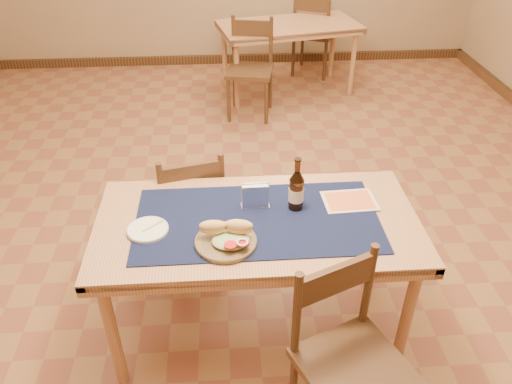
{
  "coord_description": "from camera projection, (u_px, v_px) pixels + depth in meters",
  "views": [
    {
      "loc": [
        -0.15,
        -2.74,
        2.26
      ],
      "look_at": [
        0.0,
        -0.7,
        0.85
      ],
      "focal_mm": 35.0,
      "sensor_mm": 36.0,
      "label": 1
    }
  ],
  "objects": [
    {
      "name": "napkin_holder",
      "position": [
        255.0,
        196.0,
        2.52
      ],
      "size": [
        0.15,
        0.05,
        0.13
      ],
      "color": "silver",
      "rests_on": "placemat"
    },
    {
      "name": "chair_main_far",
      "position": [
        191.0,
        206.0,
        3.06
      ],
      "size": [
        0.49,
        0.49,
        0.87
      ],
      "color": "#4E321C",
      "rests_on": "ground"
    },
    {
      "name": "sandwich_plate",
      "position": [
        227.0,
        238.0,
        2.3
      ],
      "size": [
        0.29,
        0.29,
        0.11
      ],
      "color": "brown",
      "rests_on": "placemat"
    },
    {
      "name": "room",
      "position": [
        247.0,
        38.0,
        2.75
      ],
      "size": [
        6.04,
        7.04,
        2.84
      ],
      "color": "olive",
      "rests_on": "ground"
    },
    {
      "name": "back_table",
      "position": [
        289.0,
        32.0,
        5.28
      ],
      "size": [
        1.56,
        1.0,
        0.75
      ],
      "color": "tan",
      "rests_on": "ground"
    },
    {
      "name": "chair_back_near",
      "position": [
        250.0,
        67.0,
        4.91
      ],
      "size": [
        0.51,
        0.51,
        0.94
      ],
      "color": "#4E321C",
      "rests_on": "ground"
    },
    {
      "name": "chair_back_far",
      "position": [
        314.0,
        32.0,
        5.79
      ],
      "size": [
        0.59,
        0.59,
        0.97
      ],
      "color": "#4E321C",
      "rests_on": "ground"
    },
    {
      "name": "placemat",
      "position": [
        257.0,
        220.0,
        2.46
      ],
      "size": [
        1.2,
        0.6,
        0.01
      ],
      "primitive_type": "cube",
      "color": "#10173C",
      "rests_on": "main_table"
    },
    {
      "name": "baseboard",
      "position": [
        249.0,
        229.0,
        3.52
      ],
      "size": [
        6.0,
        7.0,
        0.1
      ],
      "color": "#4E321C",
      "rests_on": "ground"
    },
    {
      "name": "chair_main_near",
      "position": [
        349.0,
        358.0,
        2.12
      ],
      "size": [
        0.56,
        0.56,
        0.92
      ],
      "color": "#4E321C",
      "rests_on": "ground"
    },
    {
      "name": "beer_bottle",
      "position": [
        296.0,
        190.0,
        2.48
      ],
      "size": [
        0.08,
        0.08,
        0.29
      ],
      "color": "#47250C",
      "rests_on": "placemat"
    },
    {
      "name": "menu_card",
      "position": [
        349.0,
        201.0,
        2.59
      ],
      "size": [
        0.28,
        0.21,
        0.01
      ],
      "color": "beige",
      "rests_on": "placemat"
    },
    {
      "name": "fork",
      "position": [
        155.0,
        225.0,
        2.4
      ],
      "size": [
        0.11,
        0.1,
        0.0
      ],
      "color": "#83BA66",
      "rests_on": "side_plate"
    },
    {
      "name": "main_table",
      "position": [
        257.0,
        233.0,
        2.51
      ],
      "size": [
        1.6,
        0.8,
        0.75
      ],
      "color": "tan",
      "rests_on": "ground"
    },
    {
      "name": "side_plate",
      "position": [
        148.0,
        229.0,
        2.38
      ],
      "size": [
        0.2,
        0.2,
        0.02
      ],
      "color": "white",
      "rests_on": "placemat"
    }
  ]
}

